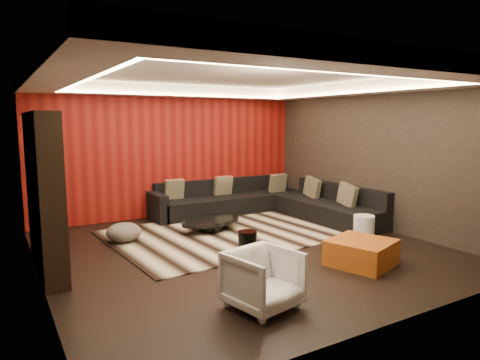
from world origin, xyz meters
TOP-DOWN VIEW (x-y plane):
  - floor at (0.00, 0.00)m, footprint 6.00×6.00m
  - ceiling at (0.00, 0.00)m, footprint 6.00×6.00m
  - wall_back at (0.00, 3.01)m, footprint 6.00×0.02m
  - wall_left at (-3.01, 0.00)m, footprint 0.02×6.00m
  - wall_right at (3.01, 0.00)m, footprint 0.02×6.00m
  - red_feature_wall at (0.00, 2.97)m, footprint 5.98×0.05m
  - soffit_back at (0.00, 2.70)m, footprint 6.00×0.60m
  - soffit_front at (0.00, -2.70)m, footprint 6.00×0.60m
  - soffit_left at (-2.70, 0.00)m, footprint 0.60×4.80m
  - soffit_right at (2.70, 0.00)m, footprint 0.60×4.80m
  - cove_back at (0.00, 2.36)m, footprint 4.80×0.08m
  - cove_front at (0.00, -2.36)m, footprint 4.80×0.08m
  - cove_left at (-2.36, 0.00)m, footprint 0.08×4.80m
  - cove_right at (2.36, 0.00)m, footprint 0.08×4.80m
  - tv_surround at (-2.85, 0.60)m, footprint 0.30×2.00m
  - tv_screen at (-2.69, 0.60)m, footprint 0.04×1.30m
  - tv_shelf at (-2.69, 0.60)m, footprint 0.04×1.60m
  - rug at (0.18, 0.98)m, footprint 4.20×3.28m
  - coffee_table at (0.07, 1.29)m, footprint 1.56×1.56m
  - drum_stool at (-0.07, -0.27)m, footprint 0.31×0.31m
  - striped_pouf at (-1.57, 1.37)m, footprint 0.72×0.72m
  - white_side_table at (2.08, -0.64)m, footprint 0.42×0.42m
  - orange_ottoman at (1.10, -1.52)m, footprint 1.05×1.05m
  - armchair at (-0.93, -2.01)m, footprint 0.84×0.86m
  - sectional_sofa at (1.73, 1.86)m, footprint 3.65×3.50m
  - throw_pillows at (1.72, 1.91)m, footprint 2.98×2.78m

SIDE VIEW (x-z plane):
  - floor at x=0.00m, z-range -0.02..0.00m
  - rug at x=0.18m, z-range 0.00..0.02m
  - coffee_table at x=0.07m, z-range 0.02..0.23m
  - striped_pouf at x=-1.57m, z-range 0.02..0.35m
  - orange_ottoman at x=1.10m, z-range 0.00..0.37m
  - drum_stool at x=-0.07m, z-range 0.02..0.37m
  - white_side_table at x=2.08m, z-range 0.00..0.45m
  - sectional_sofa at x=1.73m, z-range -0.11..0.64m
  - armchair at x=-0.93m, z-range 0.00..0.66m
  - throw_pillows at x=1.72m, z-range 0.37..0.87m
  - tv_shelf at x=-2.69m, z-range 0.68..0.72m
  - tv_surround at x=-2.85m, z-range 0.00..2.20m
  - wall_back at x=0.00m, z-range 0.00..2.80m
  - wall_left at x=-3.01m, z-range 0.00..2.80m
  - wall_right at x=3.01m, z-range 0.00..2.80m
  - red_feature_wall at x=0.00m, z-range 0.01..2.79m
  - tv_screen at x=-2.69m, z-range 1.05..1.85m
  - cove_back at x=0.00m, z-range 2.58..2.62m
  - cove_front at x=0.00m, z-range 2.58..2.62m
  - cove_left at x=-2.36m, z-range 2.58..2.62m
  - cove_right at x=2.36m, z-range 2.58..2.62m
  - soffit_back at x=0.00m, z-range 2.58..2.80m
  - soffit_front at x=0.00m, z-range 2.58..2.80m
  - soffit_left at x=-2.70m, z-range 2.58..2.80m
  - soffit_right at x=2.70m, z-range 2.58..2.80m
  - ceiling at x=0.00m, z-range 2.80..2.82m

